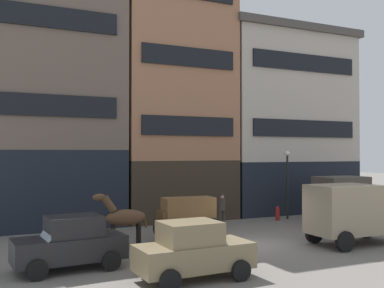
# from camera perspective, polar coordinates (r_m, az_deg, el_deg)

# --- Properties ---
(ground_plane) EXTENTS (120.00, 120.00, 0.00)m
(ground_plane) POSITION_cam_1_polar(r_m,az_deg,el_deg) (20.07, 8.13, -12.61)
(ground_plane) COLOR slate
(building_far_left) EXTENTS (9.47, 6.08, 13.56)m
(building_far_left) POSITION_cam_1_polar(r_m,az_deg,el_deg) (26.22, -19.32, 5.11)
(building_far_left) COLOR black
(building_far_left) RESTS_ON ground_plane
(building_center_left) EXTENTS (7.29, 6.08, 15.95)m
(building_center_left) POSITION_cam_1_polar(r_m,az_deg,el_deg) (28.23, -2.72, 7.06)
(building_center_left) COLOR #33281E
(building_center_left) RESTS_ON ground_plane
(building_center_right) EXTENTS (9.95, 6.08, 12.52)m
(building_center_right) POSITION_cam_1_polar(r_m,az_deg,el_deg) (32.03, 11.17, 3.00)
(building_center_right) COLOR black
(building_center_right) RESTS_ON ground_plane
(cargo_wagon) EXTENTS (3.00, 1.71, 1.98)m
(cargo_wagon) POSITION_cam_1_polar(r_m,az_deg,el_deg) (20.23, -0.60, -9.23)
(cargo_wagon) COLOR brown
(cargo_wagon) RESTS_ON ground_plane
(draft_horse) EXTENTS (2.35, 0.73, 2.30)m
(draft_horse) POSITION_cam_1_polar(r_m,az_deg,el_deg) (19.23, -8.78, -9.27)
(draft_horse) COLOR #513823
(draft_horse) RESTS_ON ground_plane
(delivery_truck_near) EXTENTS (4.38, 2.18, 2.62)m
(delivery_truck_near) POSITION_cam_1_polar(r_m,az_deg,el_deg) (20.73, 19.98, -8.20)
(delivery_truck_near) COLOR #7A6B4C
(delivery_truck_near) RESTS_ON ground_plane
(delivery_truck_far) EXTENTS (4.37, 2.17, 2.62)m
(delivery_truck_far) POSITION_cam_1_polar(r_m,az_deg,el_deg) (27.63, 19.53, -6.42)
(delivery_truck_far) COLOR gray
(delivery_truck_far) RESTS_ON ground_plane
(sedan_dark) EXTENTS (3.82, 2.12, 1.83)m
(sedan_dark) POSITION_cam_1_polar(r_m,az_deg,el_deg) (16.07, -15.34, -12.15)
(sedan_dark) COLOR black
(sedan_dark) RESTS_ON ground_plane
(sedan_parked_curb) EXTENTS (3.76, 1.99, 1.83)m
(sedan_parked_curb) POSITION_cam_1_polar(r_m,az_deg,el_deg) (14.37, 0.15, -13.51)
(sedan_parked_curb) COLOR #7A6B4C
(sedan_parked_curb) RESTS_ON ground_plane
(pedestrian_officer) EXTENTS (0.45, 0.45, 1.79)m
(pedestrian_officer) POSITION_cam_1_polar(r_m,az_deg,el_deg) (24.44, 3.89, -8.22)
(pedestrian_officer) COLOR #38332D
(pedestrian_officer) RESTS_ON ground_plane
(streetlamp_curbside) EXTENTS (0.32, 0.32, 4.12)m
(streetlamp_curbside) POSITION_cam_1_polar(r_m,az_deg,el_deg) (27.47, 12.14, -3.88)
(streetlamp_curbside) COLOR black
(streetlamp_curbside) RESTS_ON ground_plane
(fire_hydrant_curbside) EXTENTS (0.24, 0.24, 0.83)m
(fire_hydrant_curbside) POSITION_cam_1_polar(r_m,az_deg,el_deg) (27.06, 10.93, -8.70)
(fire_hydrant_curbside) COLOR maroon
(fire_hydrant_curbside) RESTS_ON ground_plane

